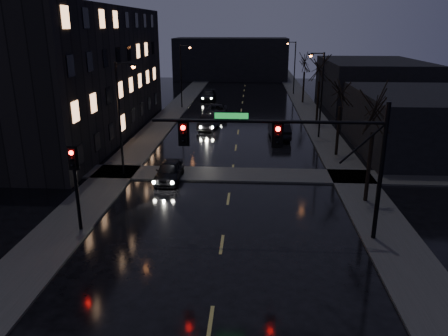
% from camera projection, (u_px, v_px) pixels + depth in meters
% --- Properties ---
extents(sidewalk_left, '(3.00, 140.00, 0.12)m').
position_uv_depth(sidewalk_left, '(161.00, 124.00, 47.68)').
color(sidewalk_left, '#2D2D2B').
rests_on(sidewalk_left, ground).
extents(sidewalk_right, '(3.00, 140.00, 0.12)m').
position_uv_depth(sidewalk_right, '(318.00, 126.00, 46.64)').
color(sidewalk_right, '#2D2D2B').
rests_on(sidewalk_right, ground).
extents(sidewalk_cross, '(40.00, 3.00, 0.12)m').
position_uv_depth(sidewalk_cross, '(232.00, 174.00, 31.51)').
color(sidewalk_cross, '#2D2D2B').
rests_on(sidewalk_cross, ground).
extents(apartment_block, '(12.00, 30.00, 12.00)m').
position_uv_depth(apartment_block, '(65.00, 73.00, 41.58)').
color(apartment_block, black).
rests_on(apartment_block, ground).
extents(commercial_right_near, '(10.00, 14.00, 5.00)m').
position_uv_depth(commercial_right_near, '(419.00, 122.00, 36.91)').
color(commercial_right_near, black).
rests_on(commercial_right_near, ground).
extents(commercial_right_far, '(12.00, 18.00, 6.00)m').
position_uv_depth(commercial_right_far, '(371.00, 84.00, 57.53)').
color(commercial_right_far, black).
rests_on(commercial_right_far, ground).
extents(far_block, '(22.00, 10.00, 8.00)m').
position_uv_depth(far_block, '(231.00, 59.00, 86.90)').
color(far_block, black).
rests_on(far_block, ground).
extents(signal_mast, '(11.11, 0.41, 7.00)m').
position_uv_depth(signal_mast, '(304.00, 145.00, 20.76)').
color(signal_mast, black).
rests_on(signal_mast, ground).
extents(signal_pole_left, '(0.35, 0.41, 4.53)m').
position_uv_depth(signal_pole_left, '(75.00, 177.00, 22.03)').
color(signal_pole_left, black).
rests_on(signal_pole_left, ground).
extents(tree_near, '(3.52, 3.52, 8.08)m').
position_uv_depth(tree_near, '(376.00, 101.00, 24.81)').
color(tree_near, black).
rests_on(tree_near, ground).
extents(tree_mid_a, '(3.30, 3.30, 7.58)m').
position_uv_depth(tree_mid_a, '(342.00, 85.00, 34.42)').
color(tree_mid_a, black).
rests_on(tree_mid_a, ground).
extents(tree_mid_b, '(3.74, 3.74, 8.59)m').
position_uv_depth(tree_mid_b, '(320.00, 63.00, 45.56)').
color(tree_mid_b, black).
rests_on(tree_mid_b, ground).
extents(tree_far, '(3.43, 3.43, 7.88)m').
position_uv_depth(tree_far, '(305.00, 58.00, 59.00)').
color(tree_far, black).
rests_on(tree_far, ground).
extents(streetlight_l_near, '(1.53, 0.28, 8.00)m').
position_uv_depth(streetlight_l_near, '(122.00, 110.00, 30.03)').
color(streetlight_l_near, black).
rests_on(streetlight_l_near, ground).
extents(streetlight_l_far, '(1.53, 0.28, 8.00)m').
position_uv_depth(streetlight_l_far, '(183.00, 71.00, 55.64)').
color(streetlight_l_far, black).
rests_on(streetlight_l_far, ground).
extents(streetlight_r_mid, '(1.53, 0.28, 8.00)m').
position_uv_depth(streetlight_r_mid, '(319.00, 88.00, 40.49)').
color(streetlight_r_mid, black).
rests_on(streetlight_r_mid, ground).
extents(streetlight_r_far, '(1.53, 0.28, 8.00)m').
position_uv_depth(streetlight_r_far, '(293.00, 63.00, 67.04)').
color(streetlight_r_far, black).
rests_on(streetlight_r_far, ground).
extents(oncoming_car_a, '(1.67, 4.14, 1.41)m').
position_uv_depth(oncoming_car_a, '(169.00, 171.00, 30.24)').
color(oncoming_car_a, black).
rests_on(oncoming_car_a, ground).
extents(oncoming_car_b, '(2.09, 4.56, 1.45)m').
position_uv_depth(oncoming_car_b, '(209.00, 122.00, 45.48)').
color(oncoming_car_b, black).
rests_on(oncoming_car_b, ground).
extents(oncoming_car_c, '(2.56, 5.17, 1.41)m').
position_uv_depth(oncoming_car_c, '(217.00, 111.00, 51.65)').
color(oncoming_car_c, black).
rests_on(oncoming_car_c, ground).
extents(oncoming_car_d, '(2.02, 4.88, 1.41)m').
position_uv_depth(oncoming_car_d, '(208.00, 96.00, 62.80)').
color(oncoming_car_d, black).
rests_on(oncoming_car_d, ground).
extents(lead_car, '(2.07, 5.08, 1.64)m').
position_uv_depth(lead_car, '(279.00, 129.00, 41.86)').
color(lead_car, black).
rests_on(lead_car, ground).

